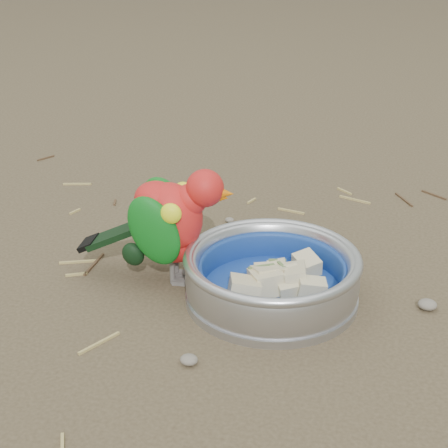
% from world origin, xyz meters
% --- Properties ---
extents(ground, '(60.00, 60.00, 0.00)m').
position_xyz_m(ground, '(0.00, 0.00, 0.00)').
color(ground, '#4D402D').
extents(food_bowl, '(0.21, 0.21, 0.02)m').
position_xyz_m(food_bowl, '(0.09, 0.03, 0.01)').
color(food_bowl, '#B2B2BA').
rests_on(food_bowl, ground).
extents(bowl_wall, '(0.21, 0.21, 0.04)m').
position_xyz_m(bowl_wall, '(0.09, 0.03, 0.04)').
color(bowl_wall, '#B2B2BA').
rests_on(bowl_wall, food_bowl).
extents(fruit_wedges, '(0.12, 0.12, 0.03)m').
position_xyz_m(fruit_wedges, '(0.09, 0.03, 0.03)').
color(fruit_wedges, beige).
rests_on(fruit_wedges, food_bowl).
extents(lory_parrot, '(0.18, 0.10, 0.14)m').
position_xyz_m(lory_parrot, '(-0.04, 0.05, 0.07)').
color(lory_parrot, red).
rests_on(lory_parrot, ground).
extents(ground_debris, '(0.90, 0.80, 0.01)m').
position_xyz_m(ground_debris, '(0.05, 0.08, 0.00)').
color(ground_debris, tan).
rests_on(ground_debris, ground).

